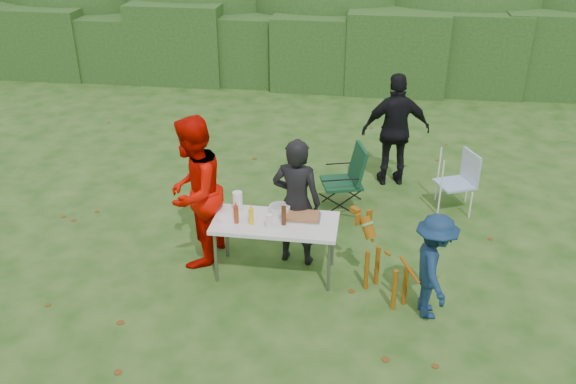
# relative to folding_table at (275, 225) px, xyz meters

# --- Properties ---
(ground) EXTENTS (80.00, 80.00, 0.00)m
(ground) POSITION_rel_folding_table_xyz_m (-0.19, -0.16, -0.69)
(ground) COLOR #1E4211
(hedge_row) EXTENTS (22.00, 1.40, 1.70)m
(hedge_row) POSITION_rel_folding_table_xyz_m (-0.19, 7.84, 0.16)
(hedge_row) COLOR #23471C
(hedge_row) RESTS_ON ground
(shrub_backdrop) EXTENTS (20.00, 2.60, 3.20)m
(shrub_backdrop) POSITION_rel_folding_table_xyz_m (-0.19, 9.44, 0.91)
(shrub_backdrop) COLOR #3D6628
(shrub_backdrop) RESTS_ON ground
(folding_table) EXTENTS (1.50, 0.70, 0.74)m
(folding_table) POSITION_rel_folding_table_xyz_m (0.00, 0.00, 0.00)
(folding_table) COLOR silver
(folding_table) RESTS_ON ground
(person_cook) EXTENTS (0.66, 0.48, 1.68)m
(person_cook) POSITION_rel_folding_table_xyz_m (0.21, 0.32, 0.15)
(person_cook) COLOR black
(person_cook) RESTS_ON ground
(person_red_jacket) EXTENTS (0.85, 1.03, 1.93)m
(person_red_jacket) POSITION_rel_folding_table_xyz_m (-1.04, 0.17, 0.28)
(person_red_jacket) COLOR #CA0A00
(person_red_jacket) RESTS_ON ground
(person_black_puffy) EXTENTS (1.12, 0.63, 1.81)m
(person_black_puffy) POSITION_rel_folding_table_xyz_m (1.45, 2.78, 0.22)
(person_black_puffy) COLOR black
(person_black_puffy) RESTS_ON ground
(child) EXTENTS (0.58, 0.87, 1.26)m
(child) POSITION_rel_folding_table_xyz_m (1.83, -0.54, -0.06)
(child) COLOR #11294B
(child) RESTS_ON ground
(dog) EXTENTS (0.92, 0.96, 0.90)m
(dog) POSITION_rel_folding_table_xyz_m (1.34, -0.28, -0.23)
(dog) COLOR #80490C
(dog) RESTS_ON ground
(camping_chair) EXTENTS (0.79, 0.79, 1.01)m
(camping_chair) POSITION_rel_folding_table_xyz_m (0.69, 1.74, -0.18)
(camping_chair) COLOR #123D23
(camping_chair) RESTS_ON ground
(lawn_chair) EXTENTS (0.70, 0.70, 0.89)m
(lawn_chair) POSITION_rel_folding_table_xyz_m (2.33, 2.02, -0.24)
(lawn_chair) COLOR #3672B9
(lawn_chair) RESTS_ON ground
(food_tray) EXTENTS (0.45, 0.30, 0.02)m
(food_tray) POSITION_rel_folding_table_xyz_m (0.31, 0.12, 0.06)
(food_tray) COLOR #B7B7BA
(food_tray) RESTS_ON folding_table
(focaccia_bread) EXTENTS (0.40, 0.26, 0.04)m
(focaccia_bread) POSITION_rel_folding_table_xyz_m (0.31, 0.12, 0.09)
(focaccia_bread) COLOR #A1673D
(focaccia_bread) RESTS_ON food_tray
(mustard_bottle) EXTENTS (0.06, 0.06, 0.20)m
(mustard_bottle) POSITION_rel_folding_table_xyz_m (-0.27, -0.09, 0.15)
(mustard_bottle) COLOR yellow
(mustard_bottle) RESTS_ON folding_table
(ketchup_bottle) EXTENTS (0.06, 0.06, 0.22)m
(ketchup_bottle) POSITION_rel_folding_table_xyz_m (-0.45, -0.10, 0.16)
(ketchup_bottle) COLOR #963216
(ketchup_bottle) RESTS_ON folding_table
(beer_bottle) EXTENTS (0.06, 0.06, 0.24)m
(beer_bottle) POSITION_rel_folding_table_xyz_m (0.11, -0.06, 0.17)
(beer_bottle) COLOR #47230F
(beer_bottle) RESTS_ON folding_table
(paper_towel_roll) EXTENTS (0.12, 0.12, 0.26)m
(paper_towel_roll) POSITION_rel_folding_table_xyz_m (-0.50, 0.18, 0.18)
(paper_towel_roll) COLOR white
(paper_towel_roll) RESTS_ON folding_table
(cup_stack) EXTENTS (0.08, 0.08, 0.18)m
(cup_stack) POSITION_rel_folding_table_xyz_m (-0.05, -0.17, 0.14)
(cup_stack) COLOR white
(cup_stack) RESTS_ON folding_table
(pasta_bowl) EXTENTS (0.26, 0.26, 0.10)m
(pasta_bowl) POSITION_rel_folding_table_xyz_m (0.02, 0.20, 0.10)
(pasta_bowl) COLOR silver
(pasta_bowl) RESTS_ON folding_table
(plate_stack) EXTENTS (0.24, 0.24, 0.05)m
(plate_stack) POSITION_rel_folding_table_xyz_m (-0.58, -0.05, 0.08)
(plate_stack) COLOR white
(plate_stack) RESTS_ON folding_table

